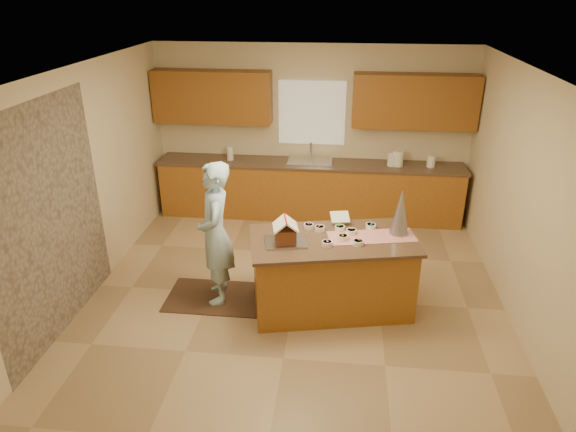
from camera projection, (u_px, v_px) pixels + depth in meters
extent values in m
plane|color=tan|center=(294.00, 297.00, 6.31)|extent=(5.50, 5.50, 0.00)
plane|color=silver|center=(296.00, 72.00, 5.19)|extent=(5.50, 5.50, 0.00)
plane|color=beige|center=(312.00, 131.00, 8.24)|extent=(5.50, 5.50, 0.00)
plane|color=beige|center=(253.00, 357.00, 3.26)|extent=(5.50, 5.50, 0.00)
plane|color=beige|center=(82.00, 186.00, 6.00)|extent=(5.50, 5.50, 0.00)
plane|color=beige|center=(527.00, 205.00, 5.50)|extent=(5.50, 5.50, 0.00)
plane|color=gray|center=(49.00, 223.00, 5.32)|extent=(0.00, 2.50, 2.50)
cube|color=white|center=(312.00, 113.00, 8.09)|extent=(1.05, 0.03, 1.00)
cube|color=#A16021|center=(309.00, 191.00, 8.34)|extent=(4.80, 0.60, 0.88)
cube|color=brown|center=(310.00, 164.00, 8.15)|extent=(4.85, 0.63, 0.04)
cube|color=brown|center=(212.00, 97.00, 8.00)|extent=(1.85, 0.35, 0.80)
cube|color=brown|center=(415.00, 101.00, 7.69)|extent=(1.85, 0.35, 0.80)
cube|color=silver|center=(310.00, 164.00, 8.16)|extent=(0.70, 0.45, 0.12)
cylinder|color=silver|center=(311.00, 151.00, 8.25)|extent=(0.03, 0.03, 0.28)
cube|color=#A16021|center=(332.00, 275.00, 5.96)|extent=(1.91, 1.23, 0.86)
cube|color=brown|center=(333.00, 240.00, 5.77)|extent=(2.01, 1.33, 0.04)
cube|color=#AB100C|center=(372.00, 237.00, 5.80)|extent=(1.03, 0.55, 0.01)
cube|color=silver|center=(286.00, 242.00, 5.66)|extent=(0.51, 0.42, 0.02)
cube|color=white|center=(340.00, 217.00, 6.08)|extent=(0.25, 0.21, 0.09)
cone|color=#B4B4C0|center=(400.00, 212.00, 5.76)|extent=(0.26, 0.26, 0.54)
cube|color=black|center=(216.00, 297.00, 6.30)|extent=(1.17, 0.76, 0.01)
imported|color=#A7D1ED|center=(215.00, 234.00, 5.94)|extent=(0.54, 0.71, 1.73)
cylinder|color=white|center=(392.00, 159.00, 7.98)|extent=(0.15, 0.15, 0.20)
cylinder|color=white|center=(398.00, 158.00, 7.96)|extent=(0.17, 0.17, 0.24)
cylinder|color=white|center=(431.00, 161.00, 7.92)|extent=(0.13, 0.13, 0.18)
cylinder|color=white|center=(230.00, 153.00, 8.23)|extent=(0.10, 0.10, 0.22)
cube|color=brown|center=(285.00, 234.00, 5.62)|extent=(0.26, 0.28, 0.16)
cube|color=white|center=(280.00, 224.00, 5.56)|extent=(0.20, 0.30, 0.12)
cube|color=white|center=(291.00, 223.00, 5.57)|extent=(0.20, 0.30, 0.12)
cylinder|color=red|center=(285.00, 219.00, 5.55)|extent=(0.08, 0.27, 0.02)
cylinder|color=green|center=(340.00, 228.00, 5.94)|extent=(0.12, 0.12, 0.05)
cylinder|color=yellow|center=(343.00, 238.00, 5.72)|extent=(0.12, 0.12, 0.05)
cylinder|color=orange|center=(358.00, 243.00, 5.61)|extent=(0.12, 0.12, 0.05)
cylinder|color=#358DC7|center=(371.00, 226.00, 5.99)|extent=(0.12, 0.12, 0.05)
cylinder|color=pink|center=(327.00, 244.00, 5.59)|extent=(0.12, 0.12, 0.05)
cylinder|color=orange|center=(320.00, 228.00, 5.94)|extent=(0.12, 0.12, 0.05)
cylinder|color=white|center=(351.00, 232.00, 5.86)|extent=(0.12, 0.12, 0.05)
cylinder|color=#A43685|center=(309.00, 226.00, 5.99)|extent=(0.12, 0.12, 0.05)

